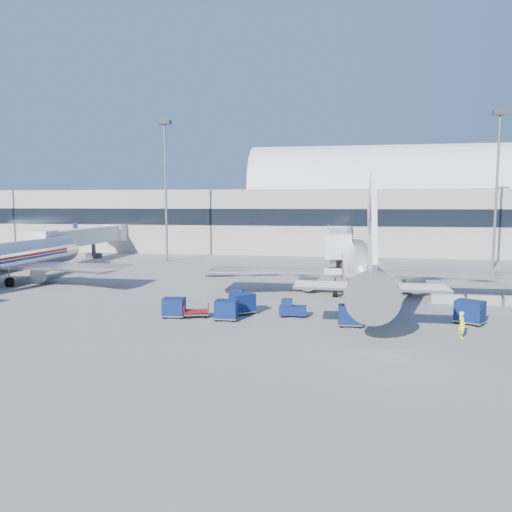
% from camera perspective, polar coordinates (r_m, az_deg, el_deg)
% --- Properties ---
extents(ground, '(260.00, 260.00, 0.00)m').
position_cam_1_polar(ground, '(48.92, 0.25, -5.20)').
color(ground, gray).
rests_on(ground, ground).
extents(terminal, '(170.00, 28.15, 21.00)m').
position_cam_1_polar(terminal, '(105.51, -2.14, 4.98)').
color(terminal, '#B2AA9E').
rests_on(terminal, ground).
extents(airliner_main, '(32.00, 37.26, 12.07)m').
position_cam_1_polar(airliner_main, '(52.32, 11.94, -1.34)').
color(airliner_main, silver).
rests_on(airliner_main, ground).
extents(jetbridge_near, '(4.40, 27.50, 6.25)m').
position_cam_1_polar(jetbridge_near, '(78.35, 9.42, 1.88)').
color(jetbridge_near, silver).
rests_on(jetbridge_near, ground).
extents(jetbridge_mid, '(4.40, 27.50, 6.25)m').
position_cam_1_polar(jetbridge_mid, '(88.97, -18.76, 2.14)').
color(jetbridge_mid, silver).
rests_on(jetbridge_mid, ground).
extents(mast_west, '(2.00, 1.20, 22.60)m').
position_cam_1_polar(mast_west, '(82.33, -10.31, 9.63)').
color(mast_west, slate).
rests_on(mast_west, ground).
extents(mast_east, '(2.00, 1.20, 22.60)m').
position_cam_1_polar(mast_east, '(80.64, 25.90, 9.20)').
color(mast_east, slate).
rests_on(mast_east, ground).
extents(barrier_near, '(3.00, 0.55, 0.90)m').
position_cam_1_polar(barrier_near, '(51.22, 21.00, -4.58)').
color(barrier_near, '#9E9E96').
rests_on(barrier_near, ground).
extents(barrier_mid, '(3.00, 0.55, 0.90)m').
position_cam_1_polar(barrier_mid, '(51.98, 24.57, -4.58)').
color(barrier_mid, '#9E9E96').
rests_on(barrier_mid, ground).
extents(tug_lead, '(2.35, 1.27, 1.49)m').
position_cam_1_polar(tug_lead, '(42.44, 4.09, -6.03)').
color(tug_lead, '#0A194D').
rests_on(tug_lead, ground).
extents(tug_right, '(2.21, 1.29, 1.37)m').
position_cam_1_polar(tug_right, '(44.97, 13.51, -5.56)').
color(tug_right, '#0A194D').
rests_on(tug_right, ground).
extents(tug_left, '(1.20, 2.30, 1.48)m').
position_cam_1_polar(tug_left, '(48.05, -2.03, -4.59)').
color(tug_left, '#0A194D').
rests_on(tug_left, ground).
extents(cart_train_a, '(2.56, 2.48, 1.79)m').
position_cam_1_polar(cart_train_a, '(43.30, -1.57, -5.40)').
color(cart_train_a, '#0A194D').
rests_on(cart_train_a, ground).
extents(cart_train_b, '(1.91, 1.47, 1.67)m').
position_cam_1_polar(cart_train_b, '(41.07, -3.40, -6.13)').
color(cart_train_b, '#0A194D').
rests_on(cart_train_b, ground).
extents(cart_train_c, '(1.98, 1.57, 1.65)m').
position_cam_1_polar(cart_train_c, '(42.53, -9.36, -5.79)').
color(cart_train_c, '#0A194D').
rests_on(cart_train_c, ground).
extents(cart_solo_near, '(1.94, 1.51, 1.66)m').
position_cam_1_polar(cart_solo_near, '(39.73, 10.71, -6.66)').
color(cart_solo_near, '#0A194D').
rests_on(cart_solo_near, ground).
extents(cart_solo_far, '(2.68, 2.52, 1.89)m').
position_cam_1_polar(cart_solo_far, '(43.20, 23.25, -5.86)').
color(cart_solo_far, '#0A194D').
rests_on(cart_solo_far, ground).
extents(cart_open_red, '(2.44, 2.02, 0.57)m').
position_cam_1_polar(cart_open_red, '(42.47, -6.80, -6.43)').
color(cart_open_red, slate).
rests_on(cart_open_red, ground).
extents(ramp_worker, '(0.62, 0.79, 1.91)m').
position_cam_1_polar(ramp_worker, '(38.69, 22.46, -7.26)').
color(ramp_worker, '#D5FF1A').
rests_on(ramp_worker, ground).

